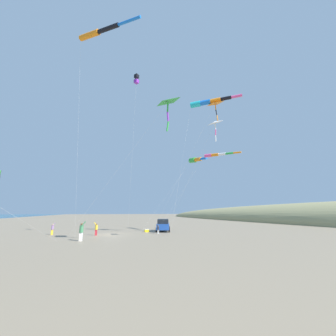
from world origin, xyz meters
TOP-DOWN VIEW (x-y plane):
  - ground_plane at (0.00, 0.00)m, footprint 600.00×600.00m
  - parked_car at (-7.73, -1.96)m, footprint 3.10×4.66m
  - cooler_box at (-5.14, -1.80)m, footprint 0.62×0.42m
  - person_adult_flyer at (3.38, 5.82)m, footprint 0.59×0.46m
  - person_child_green_jacket at (-6.07, 1.17)m, footprint 0.43×0.41m
  - person_child_grey_jacket at (1.98, 0.74)m, footprint 0.50×0.39m
  - person_bystander_far at (7.42, -1.77)m, footprint 0.49×0.39m
  - kite_box_long_streamer_right at (-1.79, 5.35)m, footprint 1.27×10.16m
  - kite_delta_white_trailing at (-12.19, 7.33)m, footprint 7.02×10.46m
  - kite_delta_magenta_far_left at (-3.77, 12.57)m, footprint 9.91×9.56m
  - kite_windsock_yellow_midlevel at (-12.53, 0.16)m, footprint 9.29×4.27m
  - kite_windsock_purple_drifting at (-13.40, 5.18)m, footprint 9.07×8.96m
  - kite_windsock_small_distant at (2.92, 10.72)m, footprint 5.79×11.27m
  - kite_delta_red_high_left at (-9.52, 11.32)m, footprint 2.66×13.13m
  - kite_windsock_blue_topmost at (-11.46, 6.80)m, footprint 7.53×7.27m

SIDE VIEW (x-z plane):
  - ground_plane at x=0.00m, z-range 0.00..0.00m
  - cooler_box at x=-5.14m, z-range 0.00..0.42m
  - person_child_green_jacket at x=-6.07m, z-range 0.05..1.25m
  - person_bystander_far at x=7.42m, z-range 0.07..1.59m
  - person_child_grey_jacket at x=1.98m, z-range 0.07..1.70m
  - parked_car at x=-7.73m, z-range 0.03..1.88m
  - person_adult_flyer at x=3.38m, z-range 0.09..2.06m
  - kite_windsock_purple_drifting at x=-13.40m, z-range 5.19..16.27m
  - kite_windsock_yellow_midlevel at x=-12.53m, z-range 5.28..17.01m
  - kite_delta_red_high_left at x=-9.52m, z-range 5.98..18.64m
  - kite_delta_magenta_far_left at x=-3.77m, z-range 6.35..19.98m
  - kite_delta_white_trailing at x=-12.19m, z-range 8.41..25.98m
  - kite_windsock_blue_topmost at x=-11.46m, z-range 8.62..26.60m
  - kite_box_long_streamer_right at x=-1.79m, z-range 9.62..30.21m
  - kite_windsock_small_distant at x=2.92m, z-range 10.08..31.45m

